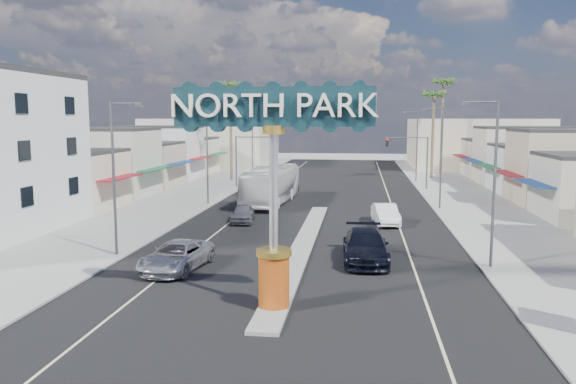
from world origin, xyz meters
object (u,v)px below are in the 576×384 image
(streetlight_l_near, at_px, (116,171))
(streetlight_r_near, at_px, (492,175))
(streetlight_r_mid, at_px, (440,153))
(traffic_signal_right, at_px, (411,152))
(car_parked_right, at_px, (385,214))
(traffic_signal_left, at_px, (251,151))
(palm_left_far, at_px, (230,91))
(streetlight_l_mid, at_px, (209,151))
(car_parked_left, at_px, (243,213))
(streetlight_l_far, at_px, (254,141))
(palm_right_far, at_px, (443,88))
(suv_left, at_px, (177,256))
(city_bus, at_px, (272,185))
(streetlight_r_far, at_px, (416,142))
(palm_right_mid, at_px, (434,99))
(suv_right, at_px, (365,246))
(gateway_sign, at_px, (273,170))

(streetlight_l_near, height_order, streetlight_r_near, same)
(streetlight_r_mid, bearing_deg, traffic_signal_right, 95.10)
(car_parked_right, bearing_deg, streetlight_r_mid, 50.25)
(traffic_signal_left, distance_m, palm_left_far, 10.14)
(streetlight_l_mid, height_order, car_parked_left, streetlight_l_mid)
(streetlight_r_near, xyz_separation_m, car_parked_right, (-4.93, 12.29, -4.29))
(traffic_signal_left, height_order, traffic_signal_right, same)
(streetlight_l_mid, bearing_deg, streetlight_l_near, -90.00)
(streetlight_l_far, xyz_separation_m, palm_right_far, (25.43, 10.00, 7.32))
(streetlight_l_mid, xyz_separation_m, car_parked_left, (4.93, -8.35, -4.37))
(suv_left, height_order, city_bus, city_bus)
(car_parked_left, bearing_deg, streetlight_r_near, -42.98)
(car_parked_left, bearing_deg, city_bus, 79.43)
(streetlight_l_far, bearing_deg, streetlight_l_mid, -90.00)
(palm_right_far, xyz_separation_m, suv_left, (-21.12, -54.45, -11.63))
(palm_right_far, bearing_deg, streetlight_l_far, -158.54)
(streetlight_r_near, bearing_deg, car_parked_right, 111.86)
(streetlight_r_far, xyz_separation_m, palm_right_far, (4.57, 10.00, 7.32))
(suv_left, bearing_deg, palm_right_mid, 75.64)
(streetlight_l_mid, xyz_separation_m, suv_right, (14.32, -19.35, -4.18))
(streetlight_r_far, bearing_deg, streetlight_l_mid, -133.48)
(car_parked_left, bearing_deg, streetlight_l_far, 92.42)
(traffic_signal_right, bearing_deg, palm_left_far, 164.85)
(streetlight_l_near, bearing_deg, suv_right, 2.58)
(traffic_signal_right, bearing_deg, streetlight_l_near, -119.99)
(traffic_signal_right, bearing_deg, streetlight_l_mid, -144.50)
(streetlight_l_near, relative_size, palm_left_far, 0.69)
(car_parked_right, bearing_deg, palm_right_far, 69.43)
(streetlight_l_far, height_order, palm_left_far, palm_left_far)
(palm_left_far, height_order, palm_right_mid, palm_left_far)
(traffic_signal_left, bearing_deg, traffic_signal_right, 0.00)
(gateway_sign, distance_m, streetlight_r_near, 13.19)
(gateway_sign, xyz_separation_m, car_parked_right, (5.50, 20.32, -5.15))
(traffic_signal_left, distance_m, streetlight_l_near, 34.03)
(traffic_signal_left, xyz_separation_m, streetlight_l_near, (-1.25, -33.99, 0.79))
(streetlight_r_mid, bearing_deg, streetlight_r_near, -90.00)
(traffic_signal_right, bearing_deg, palm_right_mid, 72.37)
(traffic_signal_left, xyz_separation_m, car_parked_right, (14.68, -21.70, -3.50))
(suv_left, bearing_deg, palm_right_far, 75.97)
(suv_left, bearing_deg, traffic_signal_right, 74.40)
(streetlight_r_near, distance_m, suv_right, 7.79)
(streetlight_r_far, height_order, car_parked_left, streetlight_r_far)
(traffic_signal_left, height_order, streetlight_r_far, streetlight_r_far)
(streetlight_r_far, distance_m, city_bus, 25.54)
(suv_left, bearing_deg, streetlight_l_far, 102.72)
(streetlight_l_far, relative_size, palm_right_mid, 0.74)
(streetlight_r_near, relative_size, city_bus, 0.71)
(suv_left, xyz_separation_m, car_parked_left, (0.62, 14.10, -0.06))
(car_parked_left, bearing_deg, palm_right_mid, 54.89)
(streetlight_l_mid, bearing_deg, streetlight_r_far, 46.52)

